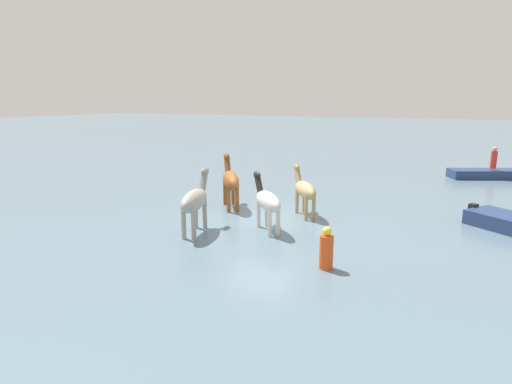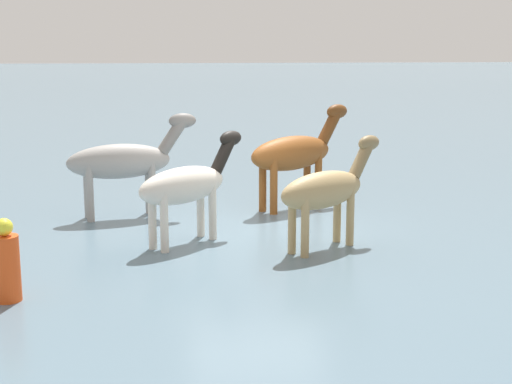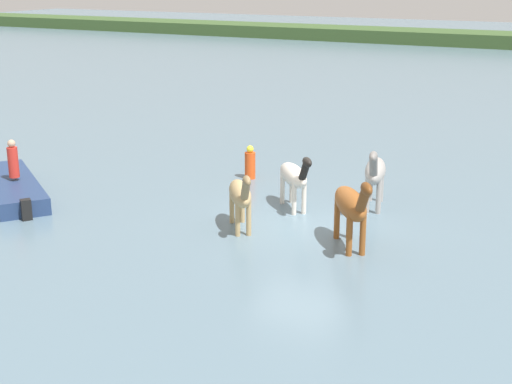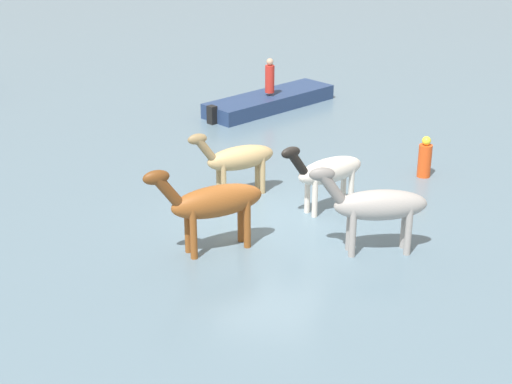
{
  "view_description": "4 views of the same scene",
  "coord_description": "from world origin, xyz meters",
  "px_view_note": "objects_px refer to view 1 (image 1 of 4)",
  "views": [
    {
      "loc": [
        -6.33,
        13.94,
        4.35
      ],
      "look_at": [
        0.42,
        -0.42,
        0.88
      ],
      "focal_mm": 30.08,
      "sensor_mm": 36.0,
      "label": 1
    },
    {
      "loc": [
        -13.49,
        1.12,
        3.5
      ],
      "look_at": [
        0.09,
        -0.0,
        0.7
      ],
      "focal_mm": 53.42,
      "sensor_mm": 36.0,
      "label": 2
    },
    {
      "loc": [
        7.84,
        -17.65,
        6.79
      ],
      "look_at": [
        -0.91,
        -0.89,
        1.09
      ],
      "focal_mm": 51.93,
      "sensor_mm": 36.0,
      "label": 3
    },
    {
      "loc": [
        16.22,
        2.63,
        7.59
      ],
      "look_at": [
        0.24,
        -0.3,
        0.78
      ],
      "focal_mm": 53.39,
      "sensor_mm": 36.0,
      "label": 4
    }
  ],
  "objects_px": {
    "horse_dun_straggler": "(230,180)",
    "horse_dark_mare": "(195,200)",
    "person_boatman_standing": "(494,159)",
    "buoy_channel_marker": "(326,250)",
    "horse_mid_herd": "(267,201)",
    "boat_motor_center": "(492,175)",
    "horse_chestnut_trailing": "(305,190)"
  },
  "relations": [
    {
      "from": "horse_dun_straggler",
      "to": "horse_dark_mare",
      "type": "xyz_separation_m",
      "value": [
        -0.54,
        3.42,
        -0.04
      ]
    },
    {
      "from": "horse_dun_straggler",
      "to": "horse_dark_mare",
      "type": "height_order",
      "value": "horse_dun_straggler"
    },
    {
      "from": "person_boatman_standing",
      "to": "buoy_channel_marker",
      "type": "height_order",
      "value": "person_boatman_standing"
    },
    {
      "from": "horse_mid_herd",
      "to": "buoy_channel_marker",
      "type": "bearing_deg",
      "value": -174.42
    },
    {
      "from": "horse_mid_herd",
      "to": "boat_motor_center",
      "type": "xyz_separation_m",
      "value": [
        -7.45,
        -14.16,
        -0.85
      ]
    },
    {
      "from": "horse_mid_herd",
      "to": "person_boatman_standing",
      "type": "xyz_separation_m",
      "value": [
        -7.43,
        -13.9,
        0.12
      ]
    },
    {
      "from": "horse_dun_straggler",
      "to": "person_boatman_standing",
      "type": "height_order",
      "value": "horse_dun_straggler"
    },
    {
      "from": "buoy_channel_marker",
      "to": "horse_mid_herd",
      "type": "bearing_deg",
      "value": -41.18
    },
    {
      "from": "horse_mid_herd",
      "to": "horse_chestnut_trailing",
      "type": "xyz_separation_m",
      "value": [
        -0.52,
        -2.3,
        -0.02
      ]
    },
    {
      "from": "horse_dun_straggler",
      "to": "person_boatman_standing",
      "type": "distance_m",
      "value": 15.41
    },
    {
      "from": "boat_motor_center",
      "to": "person_boatman_standing",
      "type": "distance_m",
      "value": 1.0
    },
    {
      "from": "horse_chestnut_trailing",
      "to": "person_boatman_standing",
      "type": "xyz_separation_m",
      "value": [
        -6.91,
        -11.6,
        0.13
      ]
    },
    {
      "from": "buoy_channel_marker",
      "to": "horse_dun_straggler",
      "type": "bearing_deg",
      "value": -40.78
    },
    {
      "from": "person_boatman_standing",
      "to": "horse_dun_straggler",
      "type": "bearing_deg",
      "value": 49.45
    },
    {
      "from": "horse_mid_herd",
      "to": "horse_chestnut_trailing",
      "type": "distance_m",
      "value": 2.36
    },
    {
      "from": "horse_chestnut_trailing",
      "to": "buoy_channel_marker",
      "type": "distance_m",
      "value": 5.2
    },
    {
      "from": "horse_dark_mare",
      "to": "buoy_channel_marker",
      "type": "bearing_deg",
      "value": -118.55
    },
    {
      "from": "person_boatman_standing",
      "to": "buoy_channel_marker",
      "type": "relative_size",
      "value": 1.04
    },
    {
      "from": "horse_chestnut_trailing",
      "to": "horse_dark_mare",
      "type": "bearing_deg",
      "value": 106.57
    },
    {
      "from": "horse_chestnut_trailing",
      "to": "buoy_channel_marker",
      "type": "relative_size",
      "value": 1.82
    },
    {
      "from": "horse_mid_herd",
      "to": "horse_dark_mare",
      "type": "relative_size",
      "value": 0.77
    },
    {
      "from": "horse_dark_mare",
      "to": "boat_motor_center",
      "type": "xyz_separation_m",
      "value": [
        -9.49,
        -15.39,
        -0.93
      ]
    },
    {
      "from": "horse_dun_straggler",
      "to": "person_boatman_standing",
      "type": "bearing_deg",
      "value": -76.21
    },
    {
      "from": "horse_dun_straggler",
      "to": "horse_mid_herd",
      "type": "relative_size",
      "value": 1.21
    },
    {
      "from": "horse_mid_herd",
      "to": "horse_dark_mare",
      "type": "height_order",
      "value": "horse_dark_mare"
    },
    {
      "from": "horse_dun_straggler",
      "to": "person_boatman_standing",
      "type": "relative_size",
      "value": 2.02
    },
    {
      "from": "horse_chestnut_trailing",
      "to": "buoy_channel_marker",
      "type": "bearing_deg",
      "value": 167.77
    },
    {
      "from": "horse_dark_mare",
      "to": "horse_chestnut_trailing",
      "type": "bearing_deg",
      "value": -50.92
    },
    {
      "from": "horse_mid_herd",
      "to": "horse_chestnut_trailing",
      "type": "relative_size",
      "value": 0.95
    },
    {
      "from": "boat_motor_center",
      "to": "horse_dun_straggler",
      "type": "bearing_deg",
      "value": 25.57
    },
    {
      "from": "horse_chestnut_trailing",
      "to": "horse_dun_straggler",
      "type": "bearing_deg",
      "value": 54.58
    },
    {
      "from": "horse_mid_herd",
      "to": "horse_chestnut_trailing",
      "type": "bearing_deg",
      "value": -56.02
    }
  ]
}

